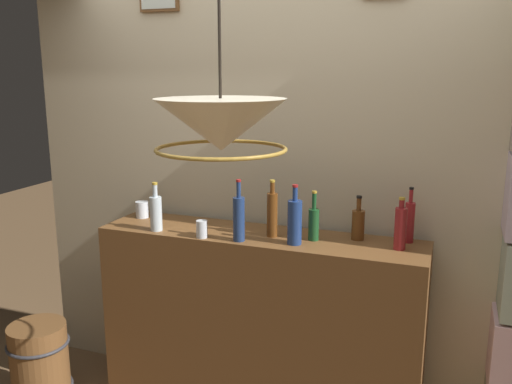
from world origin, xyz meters
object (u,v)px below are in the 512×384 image
object	(u,v)px
glass_tumbler_rocks	(202,229)
wooden_barrel	(40,365)
liquor_bottle_mezcal	(409,221)
liquor_bottle_port	(400,227)
liquor_bottle_amaro	(156,212)
glass_tumbler_highball	(142,210)
liquor_bottle_tequila	(358,224)
liquor_bottle_brandy	(314,223)
liquor_bottle_rye	(295,221)
liquor_bottle_bourbon	(272,213)
pendant_lamp	(221,127)
liquor_bottle_whiskey	(239,218)

from	to	relation	value
glass_tumbler_rocks	wooden_barrel	world-z (taller)	glass_tumbler_rocks
liquor_bottle_mezcal	wooden_barrel	world-z (taller)	liquor_bottle_mezcal
liquor_bottle_port	liquor_bottle_mezcal	distance (m)	0.14
liquor_bottle_amaro	glass_tumbler_highball	distance (m)	0.31
liquor_bottle_tequila	liquor_bottle_amaro	bearing A→B (deg)	-168.08
liquor_bottle_brandy	liquor_bottle_amaro	world-z (taller)	liquor_bottle_amaro
liquor_bottle_brandy	liquor_bottle_rye	bearing A→B (deg)	-127.13
liquor_bottle_port	liquor_bottle_tequila	size ratio (longest dim) A/B	1.13
liquor_bottle_mezcal	liquor_bottle_tequila	size ratio (longest dim) A/B	1.24
liquor_bottle_bourbon	glass_tumbler_rocks	world-z (taller)	liquor_bottle_bourbon
liquor_bottle_tequila	liquor_bottle_brandy	xyz separation A→B (m)	(-0.22, -0.09, 0.01)
liquor_bottle_bourbon	glass_tumbler_highball	distance (m)	0.88
glass_tumbler_rocks	liquor_bottle_bourbon	bearing A→B (deg)	23.79
liquor_bottle_port	glass_tumbler_rocks	bearing A→B (deg)	-170.35
liquor_bottle_brandy	glass_tumbler_highball	size ratio (longest dim) A/B	2.68
liquor_bottle_mezcal	wooden_barrel	bearing A→B (deg)	-165.58
liquor_bottle_tequila	liquor_bottle_bourbon	bearing A→B (deg)	-166.29
liquor_bottle_rye	glass_tumbler_highball	world-z (taller)	liquor_bottle_rye
liquor_bottle_tequila	liquor_bottle_brandy	world-z (taller)	liquor_bottle_brandy
liquor_bottle_mezcal	liquor_bottle_brandy	world-z (taller)	liquor_bottle_mezcal
liquor_bottle_mezcal	liquor_bottle_port	bearing A→B (deg)	-103.31
liquor_bottle_mezcal	glass_tumbler_highball	xyz separation A→B (m)	(-1.58, -0.07, -0.07)
liquor_bottle_amaro	liquor_bottle_rye	bearing A→B (deg)	2.79
liquor_bottle_port	glass_tumbler_highball	size ratio (longest dim) A/B	2.69
liquor_bottle_port	liquor_bottle_bourbon	distance (m)	0.67
liquor_bottle_rye	glass_tumbler_rocks	xyz separation A→B (m)	(-0.50, -0.07, -0.08)
liquor_bottle_brandy	pendant_lamp	world-z (taller)	pendant_lamp
liquor_bottle_mezcal	liquor_bottle_rye	world-z (taller)	liquor_bottle_rye
glass_tumbler_highball	wooden_barrel	size ratio (longest dim) A/B	0.19
liquor_bottle_bourbon	pendant_lamp	size ratio (longest dim) A/B	0.54
pendant_lamp	liquor_bottle_rye	bearing A→B (deg)	78.68
liquor_bottle_brandy	liquor_bottle_bourbon	distance (m)	0.23
wooden_barrel	liquor_bottle_mezcal	bearing A→B (deg)	14.42
liquor_bottle_rye	liquor_bottle_amaro	bearing A→B (deg)	-177.21
liquor_bottle_whiskey	pendant_lamp	distance (m)	0.81
liquor_bottle_tequila	liquor_bottle_rye	size ratio (longest dim) A/B	0.76
wooden_barrel	liquor_bottle_rye	bearing A→B (deg)	10.95
liquor_bottle_port	glass_tumbler_rocks	size ratio (longest dim) A/B	2.85
glass_tumbler_rocks	glass_tumbler_highball	world-z (taller)	glass_tumbler_highball
liquor_bottle_tequila	pendant_lamp	world-z (taller)	pendant_lamp
liquor_bottle_brandy	liquor_bottle_bourbon	size ratio (longest dim) A/B	0.85
liquor_bottle_mezcal	liquor_bottle_brandy	xyz separation A→B (m)	(-0.48, -0.14, -0.02)
liquor_bottle_mezcal	liquor_bottle_rye	bearing A→B (deg)	-156.77
liquor_bottle_port	liquor_bottle_bourbon	xyz separation A→B (m)	(-0.67, -0.02, 0.01)
liquor_bottle_tequila	glass_tumbler_highball	bearing A→B (deg)	-179.04
liquor_bottle_whiskey	liquor_bottle_tequila	distance (m)	0.64
liquor_bottle_whiskey	liquor_bottle_bourbon	xyz separation A→B (m)	(0.14, 0.14, 0.00)
liquor_bottle_amaro	pendant_lamp	distance (m)	1.06
liquor_bottle_amaro	glass_tumbler_rocks	distance (m)	0.31
liquor_bottle_amaro	glass_tumbler_rocks	size ratio (longest dim) A/B	2.92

